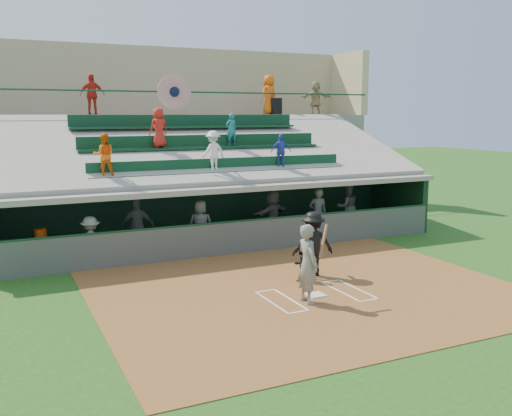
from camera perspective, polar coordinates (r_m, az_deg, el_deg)
name	(u,v)px	position (r m, az deg, el deg)	size (l,w,h in m)	color
ground	(316,296)	(15.06, 6.01, -8.75)	(100.00, 100.00, 0.00)	#1F4C15
dirt_slab	(306,290)	(15.47, 5.04, -8.21)	(11.00, 9.00, 0.02)	brown
home_plate	(316,295)	(15.05, 6.01, -8.63)	(0.43, 0.43, 0.03)	silver
batters_box_chalk	(316,295)	(15.05, 6.01, -8.67)	(2.65, 1.85, 0.01)	white
dugout_floor	(220,243)	(20.91, -3.60, -3.47)	(16.00, 3.50, 0.04)	gray
concourse_slab	(166,165)	(26.88, -8.97, 4.25)	(20.00, 3.00, 4.60)	gray
grandstand	(186,172)	(24.03, -6.98, 3.60)	(20.40, 10.40, 7.80)	#4E534E
batter_at_plate	(308,263)	(14.22, 5.21, -5.55)	(0.87, 0.79, 1.99)	#60635D
catcher	(301,263)	(16.15, 4.51, -5.53)	(0.49, 0.38, 1.01)	black
home_umpire	(313,244)	(16.62, 5.73, -3.56)	(1.22, 0.70, 1.88)	black
dugout_bench	(206,230)	(21.97, -4.98, -2.23)	(14.04, 0.42, 0.42)	brown
white_table	(43,252)	(19.08, -20.55, -4.13)	(0.85, 0.64, 0.74)	white
water_cooler	(41,234)	(18.97, -20.74, -2.49)	(0.37, 0.37, 0.37)	#E34C0D
dugout_player_a	(91,242)	(18.06, -16.19, -3.29)	(1.01, 0.58, 1.57)	#62645E
dugout_player_b	(138,225)	(19.67, -11.76, -1.72)	(1.06, 0.44, 1.81)	#5F625D
dugout_player_c	(201,225)	(19.63, -5.54, -1.72)	(0.84, 0.55, 1.72)	#585B56
dugout_player_d	(273,214)	(21.41, 1.67, -0.59)	(1.70, 0.54, 1.83)	#5A5C57
dugout_player_e	(318,213)	(21.73, 6.20, -0.47)	(0.67, 0.44, 1.85)	#585A55
dugout_player_f	(347,207)	(23.20, 9.12, 0.12)	(0.91, 0.71, 1.87)	#595C57
trash_bin	(277,107)	(28.10, 2.07, 10.10)	(0.54, 0.54, 0.81)	black
concourse_staff_a	(92,95)	(25.43, -16.06, 10.83)	(1.01, 0.42, 1.72)	red
concourse_staff_b	(269,95)	(28.30, 1.33, 11.23)	(0.94, 0.61, 1.92)	#E1560D
concourse_staff_c	(316,98)	(28.66, 5.98, 10.88)	(1.52, 0.49, 1.64)	tan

